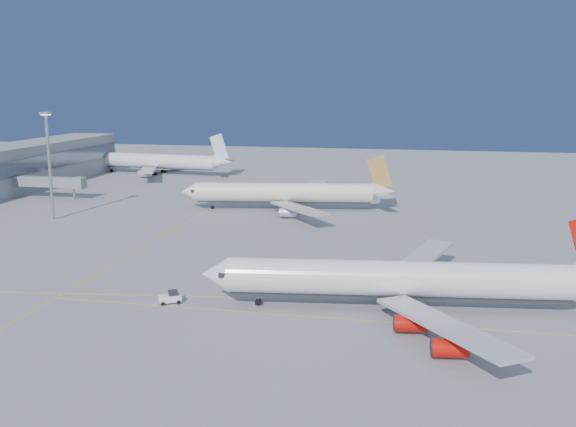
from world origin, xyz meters
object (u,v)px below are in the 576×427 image
(airliner_etihad, at_px, (288,193))
(airliner_third, at_px, (160,161))
(airliner_virgin, at_px, (407,280))
(light_mast, at_px, (49,157))
(pushback_tug, at_px, (171,297))

(airliner_etihad, bearing_deg, airliner_third, 127.51)
(airliner_virgin, xyz_separation_m, airliner_third, (-100.02, 139.19, 0.19))
(airliner_third, height_order, light_mast, light_mast)
(airliner_virgin, distance_m, airliner_third, 171.39)
(airliner_etihad, relative_size, airliner_third, 0.98)
(airliner_etihad, bearing_deg, airliner_virgin, -74.14)
(airliner_third, relative_size, pushback_tug, 15.42)
(airliner_etihad, height_order, pushback_tug, airliner_etihad)
(light_mast, bearing_deg, airliner_virgin, -28.86)
(airliner_virgin, xyz_separation_m, pushback_tug, (-37.48, -4.79, -3.90))
(airliner_etihad, bearing_deg, pushback_tug, -100.46)
(pushback_tug, bearing_deg, light_mast, 105.00)
(light_mast, bearing_deg, airliner_third, 94.67)
(airliner_third, xyz_separation_m, light_mast, (7.18, -88.02, 11.49))
(airliner_virgin, height_order, airliner_etihad, airliner_virgin)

